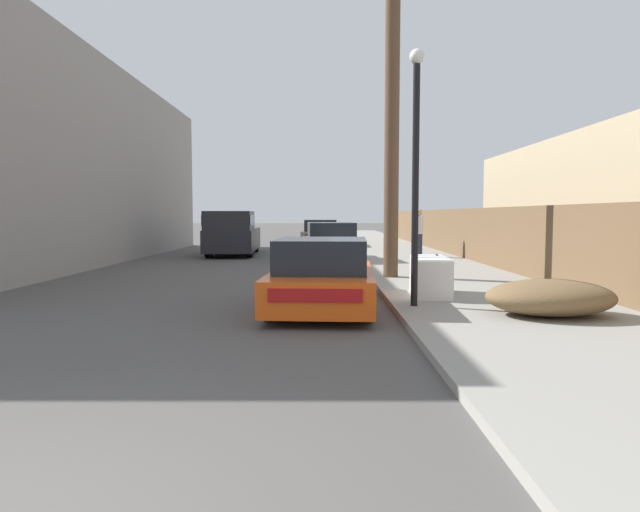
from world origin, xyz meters
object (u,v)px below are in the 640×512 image
object	(u,v)px
car_parked_mid	(333,244)
street_lamp	(418,158)
car_parked_far	(324,235)
pickup_truck	(235,233)
pedestrian	(421,232)
brush_pile	(553,298)
parked_sports_car_red	(325,277)
utility_pole	(395,102)
discarded_fridge	(433,276)

from	to	relation	value
car_parked_mid	street_lamp	size ratio (longest dim) A/B	0.94
car_parked_mid	car_parked_far	distance (m)	9.13
pickup_truck	pedestrian	distance (m)	7.81
pickup_truck	brush_pile	distance (m)	16.70
parked_sports_car_red	utility_pole	world-z (taller)	utility_pole
utility_pole	pickup_truck	bearing A→B (deg)	120.62
discarded_fridge	brush_pile	distance (m)	2.74
parked_sports_car_red	pedestrian	world-z (taller)	pedestrian
car_parked_mid	car_parked_far	size ratio (longest dim) A/B	0.91
parked_sports_car_red	pickup_truck	world-z (taller)	pickup_truck
discarded_fridge	street_lamp	distance (m)	2.63
parked_sports_car_red	utility_pole	size ratio (longest dim) A/B	0.49
car_parked_far	pedestrian	size ratio (longest dim) A/B	2.54
discarded_fridge	street_lamp	world-z (taller)	street_lamp
street_lamp	brush_pile	size ratio (longest dim) A/B	2.18
car_parked_mid	utility_pole	distance (m)	7.17
car_parked_mid	utility_pole	xyz separation A→B (m)	(1.44, -5.85, 3.88)
discarded_fridge	car_parked_far	distance (m)	18.45
discarded_fridge	pedestrian	world-z (taller)	pedestrian
discarded_fridge	pickup_truck	xyz separation A→B (m)	(-5.89, 12.67, 0.43)
parked_sports_car_red	discarded_fridge	bearing A→B (deg)	28.34
car_parked_far	pickup_truck	xyz separation A→B (m)	(-3.75, -5.65, 0.25)
brush_pile	street_lamp	bearing A→B (deg)	154.02
parked_sports_car_red	brush_pile	xyz separation A→B (m)	(3.62, -1.31, -0.18)
street_lamp	brush_pile	xyz separation A→B (m)	(2.00, -0.98, -2.30)
parked_sports_car_red	street_lamp	xyz separation A→B (m)	(1.61, -0.33, 2.12)
parked_sports_car_red	car_parked_far	bearing A→B (deg)	93.42
car_parked_far	pickup_truck	world-z (taller)	pickup_truck
brush_pile	utility_pole	bearing A→B (deg)	108.01
car_parked_mid	brush_pile	bearing A→B (deg)	-77.46
utility_pole	parked_sports_car_red	bearing A→B (deg)	-112.22
parked_sports_car_red	street_lamp	size ratio (longest dim) A/B	0.97
car_parked_far	street_lamp	xyz separation A→B (m)	(1.60, -19.66, 2.03)
brush_pile	discarded_fridge	bearing A→B (deg)	122.43
parked_sports_car_red	utility_pole	bearing A→B (deg)	71.24
car_parked_far	pedestrian	world-z (taller)	pedestrian
pickup_truck	pedestrian	size ratio (longest dim) A/B	3.09
car_parked_far	utility_pole	distance (m)	15.57
car_parked_far	car_parked_mid	bearing A→B (deg)	-85.88
parked_sports_car_red	utility_pole	distance (m)	6.15
pickup_truck	street_lamp	xyz separation A→B (m)	(5.35, -14.00, 1.78)
car_parked_mid	discarded_fridge	bearing A→B (deg)	-82.21
discarded_fridge	parked_sports_car_red	distance (m)	2.37
discarded_fridge	pickup_truck	world-z (taller)	pickup_truck
utility_pole	car_parked_mid	bearing A→B (deg)	103.82
street_lamp	brush_pile	world-z (taller)	street_lamp
discarded_fridge	car_parked_far	bearing A→B (deg)	100.60
car_parked_far	street_lamp	world-z (taller)	street_lamp
discarded_fridge	pedestrian	distance (m)	10.41
car_parked_far	pickup_truck	size ratio (longest dim) A/B	0.82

